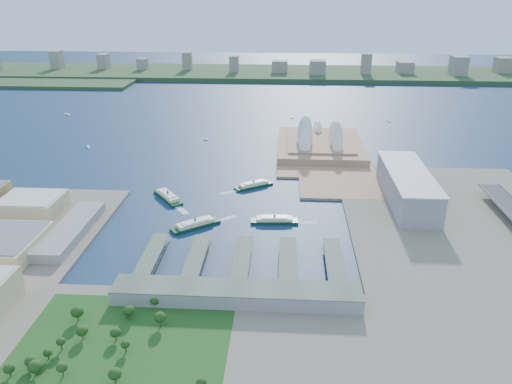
# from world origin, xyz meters

# --- Properties ---
(ground) EXTENTS (3000.00, 3000.00, 0.00)m
(ground) POSITION_xyz_m (0.00, 0.00, 0.00)
(ground) COLOR #0E2442
(ground) RESTS_ON ground
(south_land) EXTENTS (720.00, 180.00, 3.00)m
(south_land) POSITION_xyz_m (0.00, -210.00, 1.50)
(south_land) COLOR #786F5C
(south_land) RESTS_ON ground
(east_land) EXTENTS (240.00, 500.00, 3.00)m
(east_land) POSITION_xyz_m (240.00, -50.00, 1.50)
(east_land) COLOR #786F5C
(east_land) RESTS_ON ground
(peninsula) EXTENTS (135.00, 220.00, 3.00)m
(peninsula) POSITION_xyz_m (107.50, 260.00, 1.50)
(peninsula) COLOR #9F7757
(peninsula) RESTS_ON ground
(far_shore) EXTENTS (2200.00, 260.00, 12.00)m
(far_shore) POSITION_xyz_m (0.00, 980.00, 6.00)
(far_shore) COLOR #2D4926
(far_shore) RESTS_ON ground
(opera_house) EXTENTS (134.00, 180.00, 58.00)m
(opera_house) POSITION_xyz_m (105.00, 280.00, 32.00)
(opera_house) COLOR white
(opera_house) RESTS_ON peninsula
(toaster_building) EXTENTS (45.00, 155.00, 35.00)m
(toaster_building) POSITION_xyz_m (195.00, 80.00, 20.50)
(toaster_building) COLOR gray
(toaster_building) RESTS_ON east_land
(ferry_wharves) EXTENTS (184.00, 90.00, 9.30)m
(ferry_wharves) POSITION_xyz_m (14.00, -75.00, 4.65)
(ferry_wharves) COLOR #455440
(ferry_wharves) RESTS_ON ground
(terminal_building) EXTENTS (200.00, 28.00, 12.00)m
(terminal_building) POSITION_xyz_m (15.00, -135.00, 9.00)
(terminal_building) COLOR gray
(terminal_building) RESTS_ON south_land
(park) EXTENTS (150.00, 110.00, 16.00)m
(park) POSITION_xyz_m (-60.00, -190.00, 11.00)
(park) COLOR #194714
(park) RESTS_ON south_land
(far_skyline) EXTENTS (1900.00, 140.00, 55.00)m
(far_skyline) POSITION_xyz_m (0.00, 960.00, 39.50)
(far_skyline) COLOR gray
(far_skyline) RESTS_ON far_shore
(ferry_a) EXTENTS (44.19, 52.92, 10.47)m
(ferry_a) POSITION_xyz_m (-88.71, 73.44, 5.23)
(ferry_a) COLOR #0E391E
(ferry_a) RESTS_ON ground
(ferry_b) EXTENTS (49.55, 38.83, 9.61)m
(ferry_b) POSITION_xyz_m (11.83, 118.61, 4.81)
(ferry_b) COLOR #0E391E
(ferry_b) RESTS_ON ground
(ferry_c) EXTENTS (51.36, 43.51, 10.21)m
(ferry_c) POSITION_xyz_m (-42.47, 0.58, 5.10)
(ferry_c) COLOR #0E391E
(ferry_c) RESTS_ON ground
(ferry_d) EXTENTS (51.81, 16.09, 9.67)m
(ferry_d) POSITION_xyz_m (41.30, 16.82, 4.83)
(ferry_d) COLOR #0E391E
(ferry_d) RESTS_ON ground
(boat_a) EXTENTS (9.86, 14.49, 2.79)m
(boat_a) POSITION_xyz_m (-262.30, 270.74, 1.39)
(boat_a) COLOR white
(boat_a) RESTS_ON ground
(boat_b) EXTENTS (9.47, 3.79, 2.51)m
(boat_b) POSITION_xyz_m (-81.61, 322.84, 1.25)
(boat_b) COLOR white
(boat_b) RESTS_ON ground
(boat_c) EXTENTS (6.16, 12.00, 2.59)m
(boat_c) POSITION_xyz_m (244.71, 468.12, 1.30)
(boat_c) COLOR white
(boat_c) RESTS_ON ground
(boat_d) EXTENTS (16.53, 11.54, 2.85)m
(boat_d) POSITION_xyz_m (-384.57, 479.57, 1.43)
(boat_d) COLOR white
(boat_d) RESTS_ON ground
(boat_e) EXTENTS (5.40, 11.68, 2.76)m
(boat_e) POSITION_xyz_m (62.76, 482.70, 1.38)
(boat_e) COLOR white
(boat_e) RESTS_ON ground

